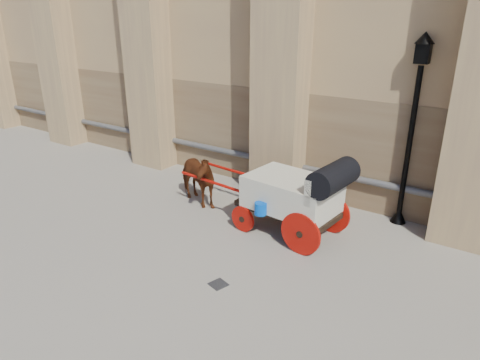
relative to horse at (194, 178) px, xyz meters
The scene contains 5 objects.
ground 3.23m from the horse, 33.94° to the right, with size 90.00×90.00×0.00m, color slate.
horse is the anchor object (origin of this frame).
carriage 3.22m from the horse, ahead, with size 4.72×1.75×2.02m.
street_lamp 5.75m from the horse, 21.90° to the left, with size 0.44×0.44×4.68m.
drain_grate_near 4.08m from the horse, 43.74° to the right, with size 0.32×0.32×0.01m, color black.
Camera 1 is at (4.68, -6.71, 5.06)m, focal length 32.00 mm.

